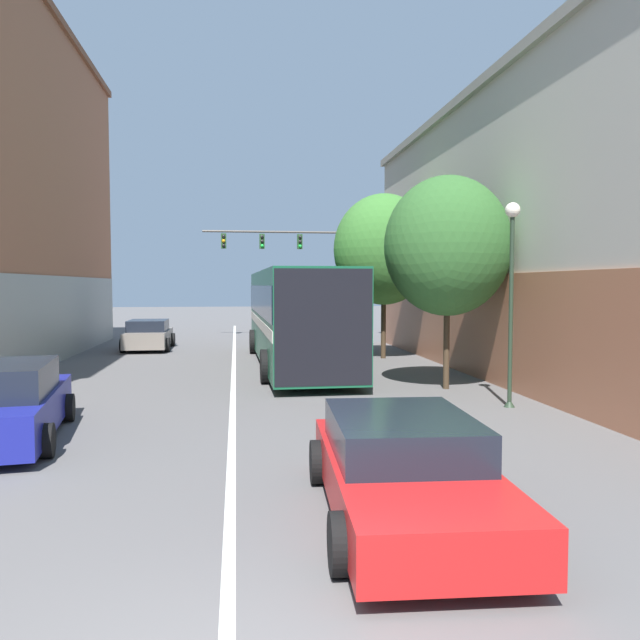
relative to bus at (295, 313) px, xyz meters
The scene contains 10 objects.
lane_center_line 3.09m from the bus, 152.96° to the right, with size 0.14×46.16×0.01m.
building_right_storefront 10.75m from the bus, 19.95° to the right, with size 9.34×24.68×9.08m.
bus is the anchor object (origin of this frame).
hatchback_foreground 14.75m from the bus, 90.20° to the right, with size 2.32×4.68×1.23m.
parked_car_left_near 8.74m from the bus, 133.43° to the left, with size 2.08×4.22×1.32m.
parked_car_left_mid 11.97m from the bus, 121.82° to the right, with size 2.44×4.83×1.45m.
traffic_signal_gantry 12.28m from the bus, 84.86° to the left, with size 7.56×0.36×6.04m.
street_lamp 9.39m from the bus, 62.91° to the right, with size 0.35×0.35×4.76m.
street_tree_near 6.99m from the bus, 57.05° to the right, with size 3.47×3.12×5.83m.
street_tree_far 4.62m from the bus, 24.69° to the left, with size 3.91×3.52×6.39m.
Camera 1 is at (0.09, -3.86, 2.86)m, focal length 35.00 mm.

